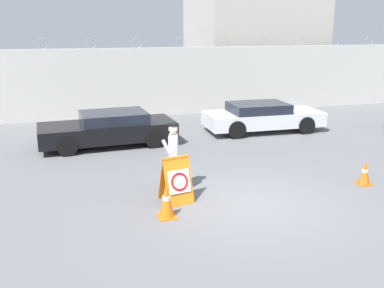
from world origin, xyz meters
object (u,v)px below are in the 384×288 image
Objects in this scene: traffic_cone_mid at (166,201)px; parked_car_front_coupe at (109,128)px; security_guard at (173,154)px; parked_car_rear_sedan at (262,116)px; traffic_cone_near at (365,173)px; barricade_sign at (176,180)px.

traffic_cone_mid is 6.52m from parked_car_front_coupe.
parked_car_rear_sedan is (5.00, 5.55, -0.42)m from security_guard.
security_guard is at bearing 170.67° from traffic_cone_near.
parked_car_rear_sedan is at bearing 90.86° from traffic_cone_near.
traffic_cone_mid is 0.17× the size of parked_car_rear_sedan.
security_guard is at bearing 70.63° from traffic_cone_mid.
parked_car_front_coupe is at bearing 88.99° from barricade_sign.
traffic_cone_mid is at bearing -2.35° from security_guard.
barricade_sign is 1.42× the size of traffic_cone_mid.
security_guard reaches higher than traffic_cone_near.
barricade_sign is at bearing -128.74° from parked_car_rear_sedan.
barricade_sign is 0.24× the size of parked_car_rear_sedan.
parked_car_rear_sedan reaches higher than traffic_cone_mid.
traffic_cone_mid is at bearing -127.54° from parked_car_rear_sedan.
barricade_sign is 0.76m from security_guard.
security_guard reaches higher than barricade_sign.
security_guard is 0.37× the size of parked_car_front_coupe.
parked_car_rear_sedan reaches higher than barricade_sign.
traffic_cone_mid is (-0.43, -0.82, -0.17)m from barricade_sign.
parked_car_rear_sedan is (6.19, 0.49, -0.01)m from parked_car_front_coupe.
traffic_cone_mid is 8.88m from parked_car_rear_sedan.
security_guard is 5.21m from traffic_cone_near.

